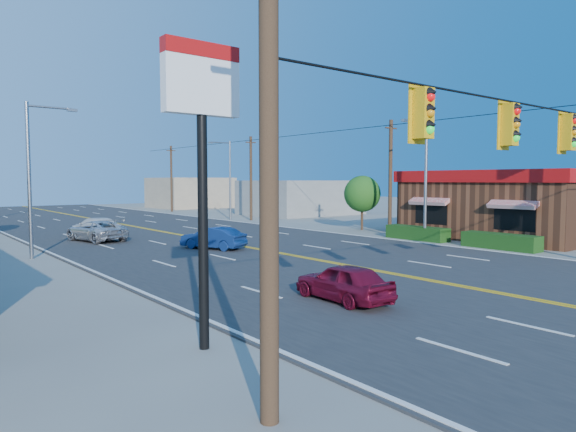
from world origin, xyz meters
TOP-DOWN VIEW (x-y plane):
  - road at (0.00, 20.00)m, footprint 20.00×120.00m
  - kfc at (19.90, 12.00)m, footprint 16.30×12.40m
  - pizza_hut_sign at (-11.00, 4.00)m, footprint 1.90×0.30m
  - streetlight_se at (10.79, 14.00)m, footprint 2.55×0.25m
  - streetlight_ne at (10.79, 38.00)m, footprint 2.55×0.25m
  - streetlight_sw at (-10.79, 22.00)m, footprint 2.55×0.25m
  - utility_pole_near at (12.20, 18.00)m, footprint 0.28×0.28m
  - utility_pole_mid at (12.20, 36.00)m, footprint 0.28×0.28m
  - utility_pole_far at (12.20, 54.00)m, footprint 0.28×0.28m
  - tree_kfc_rear at (13.50, 22.00)m, footprint 2.94×2.94m
  - bld_east_mid at (22.00, 40.00)m, footprint 12.00×10.00m
  - bld_east_far at (19.00, 62.00)m, footprint 10.00×10.00m
  - car_magenta at (-5.11, 5.25)m, footprint 1.63×3.77m
  - car_blue at (-1.97, 19.13)m, footprint 2.82×4.09m
  - car_white at (-5.23, 29.83)m, footprint 2.82×5.01m
  - car_silver at (-6.01, 27.35)m, footprint 3.13×5.13m

SIDE VIEW (x-z plane):
  - road at x=0.00m, z-range 0.00..0.06m
  - car_magenta at x=-5.11m, z-range 0.00..1.26m
  - car_blue at x=-1.97m, z-range 0.00..1.28m
  - car_silver at x=-6.01m, z-range 0.00..1.33m
  - car_white at x=-5.23m, z-range 0.00..1.37m
  - bld_east_mid at x=22.00m, z-range 0.00..4.00m
  - bld_east_far at x=19.00m, z-range 0.00..4.40m
  - kfc at x=19.90m, z-range 0.03..4.73m
  - tree_kfc_rear at x=13.50m, z-range 0.73..5.14m
  - utility_pole_near at x=12.20m, z-range 0.00..8.40m
  - utility_pole_mid at x=12.20m, z-range 0.00..8.40m
  - utility_pole_far at x=12.20m, z-range 0.00..8.40m
  - streetlight_se at x=10.79m, z-range 0.51..8.51m
  - streetlight_ne at x=10.79m, z-range 0.51..8.51m
  - streetlight_sw at x=-10.79m, z-range 0.51..8.51m
  - pizza_hut_sign at x=-11.00m, z-range 1.76..8.61m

